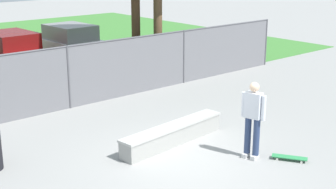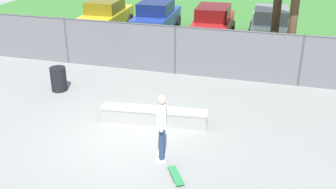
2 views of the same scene
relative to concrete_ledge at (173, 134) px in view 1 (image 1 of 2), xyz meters
name	(u,v)px [view 1 (image 1 of 2)]	position (x,y,z in m)	size (l,w,h in m)	color
ground_plane	(185,160)	(-0.48, -0.98, -0.25)	(80.00, 80.00, 0.00)	gray
concrete_ledge	(173,134)	(0.00, 0.00, 0.00)	(3.28, 0.81, 0.49)	#999993
skateboarder	(253,117)	(0.80, -1.86, 0.76)	(0.34, 0.59, 1.82)	beige
skateboard	(290,157)	(1.35, -2.54, -0.17)	(0.59, 0.79, 0.09)	#2D8C4C
chainlink_fence	(68,75)	(-0.48, 4.26, 0.81)	(19.01, 0.07, 1.96)	#4C4C51
car_red	(10,53)	(0.06, 9.82, 0.59)	(2.15, 4.27, 1.66)	#B21E1E
car_white	(70,43)	(2.89, 10.14, 0.59)	(2.15, 4.27, 1.66)	silver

